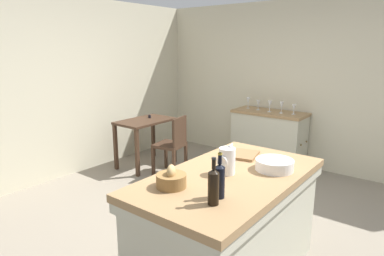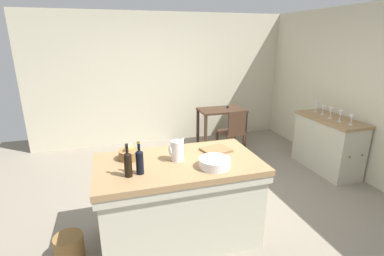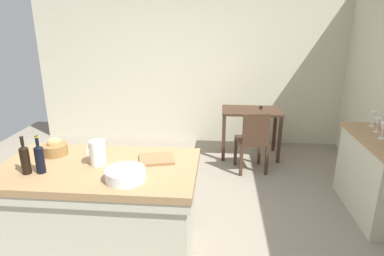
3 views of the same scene
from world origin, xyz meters
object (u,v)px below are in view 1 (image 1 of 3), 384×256
(writing_desk, at_px, (145,128))
(wine_bottle_amber, at_px, (213,186))
(pitcher, at_px, (227,161))
(wash_bowl, at_px, (274,165))
(wine_glass_far_right, at_px, (248,101))
(island_table, at_px, (229,222))
(cutting_board, at_px, (243,155))
(wine_glass_far_left, at_px, (294,108))
(side_cabinet, at_px, (268,138))
(wine_glass_left, at_px, (282,105))
(wooden_chair, at_px, (173,143))
(wine_bottle_dark, at_px, (220,180))
(wine_glass_right, at_px, (258,103))
(bread_basket, at_px, (171,179))
(wine_glass_middle, at_px, (270,104))

(writing_desk, xyz_separation_m, wine_bottle_amber, (-2.01, -2.69, 0.40))
(pitcher, relative_size, wash_bowl, 0.82)
(wine_glass_far_right, bearing_deg, island_table, -153.71)
(pitcher, height_order, wine_glass_far_right, pitcher)
(cutting_board, xyz_separation_m, wine_glass_far_left, (2.29, 0.43, 0.08))
(side_cabinet, relative_size, wine_bottle_amber, 3.72)
(pitcher, bearing_deg, side_cabinet, 18.78)
(wine_glass_left, bearing_deg, wooden_chair, 137.51)
(wine_glass_far_left, relative_size, wine_glass_far_right, 0.83)
(pitcher, bearing_deg, writing_desk, 58.66)
(wine_bottle_dark, xyz_separation_m, wine_glass_right, (3.17, 1.34, -0.03))
(writing_desk, distance_m, wine_bottle_dark, 3.30)
(wooden_chair, distance_m, wine_glass_far_left, 1.91)
(bread_basket, xyz_separation_m, wine_glass_far_left, (3.23, 0.38, 0.03))
(island_table, height_order, bread_basket, bread_basket)
(wine_bottle_dark, height_order, wine_glass_far_left, wine_bottle_dark)
(wash_bowl, bearing_deg, bread_basket, 150.77)
(wooden_chair, distance_m, wine_bottle_amber, 2.95)
(island_table, height_order, wash_bowl, wash_bowl)
(side_cabinet, bearing_deg, wooden_chair, 143.65)
(cutting_board, xyz_separation_m, wine_glass_far_right, (2.32, 1.23, 0.10))
(wooden_chair, relative_size, wine_glass_right, 5.60)
(wine_bottle_amber, bearing_deg, wine_glass_right, 22.70)
(bread_basket, bearing_deg, side_cabinet, 13.35)
(pitcher, height_order, wine_glass_left, pitcher)
(island_table, distance_m, wooden_chair, 2.42)
(writing_desk, xyz_separation_m, bread_basket, (-1.97, -2.30, 0.33))
(bread_basket, distance_m, wine_glass_far_right, 3.47)
(wine_glass_middle, bearing_deg, writing_desk, 128.22)
(wine_glass_left, bearing_deg, island_table, -164.30)
(wooden_chair, height_order, wine_glass_left, wine_glass_left)
(writing_desk, relative_size, bread_basket, 4.14)
(pitcher, relative_size, wine_glass_middle, 1.44)
(wine_glass_far_left, bearing_deg, wine_glass_right, 89.98)
(wine_glass_left, bearing_deg, side_cabinet, 81.21)
(wash_bowl, height_order, wine_glass_far_right, wine_glass_far_right)
(bread_basket, xyz_separation_m, wine_glass_left, (3.20, 0.57, 0.05))
(bread_basket, bearing_deg, wash_bowl, -29.23)
(cutting_board, relative_size, wine_glass_far_left, 1.95)
(writing_desk, bearing_deg, wine_glass_far_right, -40.92)
(wine_glass_far_right, bearing_deg, wooden_chair, 158.15)
(wooden_chair, xyz_separation_m, cutting_board, (-1.01, -1.75, 0.44))
(writing_desk, height_order, wine_glass_far_left, wine_glass_far_left)
(writing_desk, bearing_deg, wine_bottle_amber, -126.79)
(wine_bottle_dark, relative_size, wine_glass_far_left, 2.05)
(side_cabinet, xyz_separation_m, cutting_board, (-2.29, -0.81, 0.47))
(wash_bowl, height_order, wine_glass_middle, wine_glass_middle)
(pitcher, relative_size, cutting_board, 0.86)
(wine_glass_left, xyz_separation_m, wine_glass_far_right, (0.07, 0.61, 0.00))
(island_table, distance_m, side_cabinet, 2.93)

